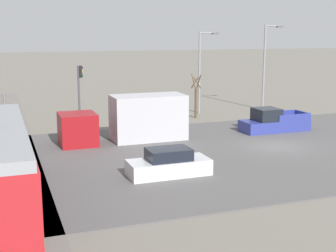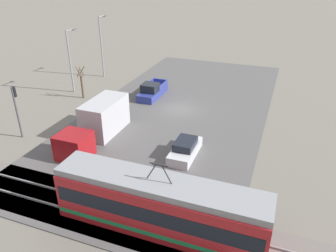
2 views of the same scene
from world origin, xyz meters
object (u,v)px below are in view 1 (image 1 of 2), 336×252
object	(u,v)px
sedan_car_0	(169,164)
box_truck	(132,120)
street_tree	(196,98)
street_lamp_mid_block	(202,66)
pickup_truck	(273,122)
street_lamp_near_crossing	(266,61)
traffic_light_pole	(80,87)

from	to	relation	value
sedan_car_0	box_truck	bearing A→B (deg)	177.56
street_tree	box_truck	bearing A→B (deg)	131.64
street_tree	street_lamp_mid_block	distance (m)	3.76
pickup_truck	street_tree	distance (m)	8.27
pickup_truck	street_lamp_near_crossing	bearing A→B (deg)	-27.94
box_truck	street_lamp_mid_block	size ratio (longest dim) A/B	1.15
sedan_car_0	street_lamp_mid_block	bearing A→B (deg)	151.15
traffic_light_pole	street_tree	world-z (taller)	traffic_light_pole
box_truck	traffic_light_pole	size ratio (longest dim) A/B	1.78
street_tree	traffic_light_pole	bearing A→B (deg)	91.36
street_tree	street_lamp_mid_block	bearing A→B (deg)	-33.90
sedan_car_0	street_lamp_near_crossing	xyz separation A→B (m)	(17.27, -16.36, 4.05)
street_lamp_near_crossing	street_lamp_mid_block	world-z (taller)	street_lamp_near_crossing
sedan_car_0	street_tree	distance (m)	17.47
box_truck	traffic_light_pole	world-z (taller)	traffic_light_pole
sedan_car_0	traffic_light_pole	distance (m)	15.48
pickup_truck	street_lamp_mid_block	bearing A→B (deg)	9.46
box_truck	street_lamp_mid_block	world-z (taller)	street_lamp_mid_block
pickup_truck	street_lamp_near_crossing	xyz separation A→B (m)	(9.48, -5.03, 3.97)
pickup_truck	street_lamp_mid_block	size ratio (longest dim) A/B	0.69
traffic_light_pole	box_truck	bearing A→B (deg)	-160.36
traffic_light_pole	street_lamp_near_crossing	distance (m)	18.59
box_truck	street_lamp_mid_block	xyz separation A→B (m)	(9.20, -9.34, 2.86)
box_truck	street_tree	world-z (taller)	street_tree
sedan_car_0	street_tree	bearing A→B (deg)	151.93
box_truck	sedan_car_0	distance (m)	8.46
box_truck	pickup_truck	bearing A→B (deg)	-93.20
sedan_car_0	street_tree	world-z (taller)	street_tree
pickup_truck	street_lamp_near_crossing	size ratio (longest dim) A/B	0.64
street_lamp_near_crossing	box_truck	bearing A→B (deg)	118.98
box_truck	traffic_light_pole	bearing A→B (deg)	19.64
box_truck	street_tree	size ratio (longest dim) A/B	2.24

